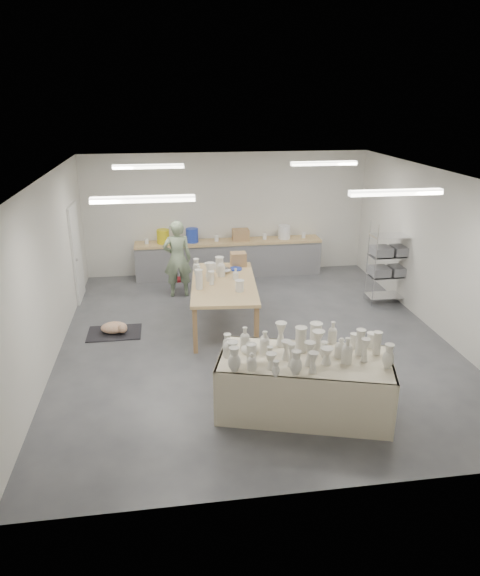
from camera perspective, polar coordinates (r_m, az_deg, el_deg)
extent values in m
plane|color=#424449|center=(9.62, 1.53, -5.64)|extent=(8.00, 8.00, 0.00)
cube|color=white|center=(8.73, 1.71, 12.27)|extent=(7.00, 8.00, 0.02)
cube|color=silver|center=(12.89, -1.46, 8.22)|extent=(7.00, 0.02, 3.00)
cube|color=silver|center=(5.48, 8.89, -9.70)|extent=(7.00, 0.02, 3.00)
cube|color=silver|center=(9.16, -20.52, 1.76)|extent=(0.02, 8.00, 3.00)
cube|color=silver|center=(10.24, 21.33, 3.56)|extent=(0.02, 8.00, 3.00)
cube|color=white|center=(11.72, -17.70, 3.72)|extent=(0.05, 0.90, 2.10)
cube|color=white|center=(7.13, -10.72, 9.67)|extent=(1.40, 0.12, 0.08)
cube|color=white|center=(7.86, 16.94, 10.13)|extent=(1.40, 0.12, 0.08)
cube|color=white|center=(10.59, -10.14, 13.14)|extent=(1.40, 0.12, 0.08)
cube|color=white|center=(11.09, 9.32, 13.51)|extent=(1.40, 0.12, 0.08)
cube|color=tan|center=(12.73, -1.26, 5.14)|extent=(4.60, 0.60, 0.06)
cube|color=slate|center=(12.86, -1.25, 3.21)|extent=(4.60, 0.55, 0.84)
cylinder|color=gold|center=(12.59, -8.55, 5.69)|extent=(0.30, 0.30, 0.34)
cylinder|color=#203BB2|center=(12.61, -5.35, 5.84)|extent=(0.30, 0.30, 0.34)
cylinder|color=white|center=(12.92, 4.94, 6.22)|extent=(0.30, 0.30, 0.34)
cube|color=#A88251|center=(12.73, 0.08, 5.93)|extent=(0.40, 0.30, 0.28)
cylinder|color=white|center=(12.63, -10.34, 5.15)|extent=(0.10, 0.10, 0.14)
cylinder|color=white|center=(12.67, -2.62, 5.52)|extent=(0.10, 0.10, 0.14)
cylinder|color=white|center=(12.84, 2.74, 5.72)|extent=(0.10, 0.10, 0.14)
cylinder|color=white|center=(13.07, 7.07, 5.85)|extent=(0.10, 0.10, 0.14)
cylinder|color=silver|center=(11.11, 14.80, 2.30)|extent=(0.02, 0.02, 1.80)
cylinder|color=silver|center=(11.46, 18.68, 2.44)|extent=(0.02, 0.02, 1.80)
cylinder|color=silver|center=(11.49, 13.97, 2.98)|extent=(0.02, 0.02, 1.80)
cylinder|color=silver|center=(11.83, 17.75, 3.10)|extent=(0.02, 0.02, 1.80)
cube|color=silver|center=(11.70, 15.96, -0.78)|extent=(0.88, 0.48, 0.02)
cube|color=silver|center=(11.55, 16.17, 1.30)|extent=(0.88, 0.48, 0.02)
cube|color=silver|center=(11.42, 16.39, 3.43)|extent=(0.88, 0.48, 0.02)
cube|color=silver|center=(11.30, 16.62, 5.61)|extent=(0.88, 0.48, 0.02)
cube|color=slate|center=(11.43, 15.23, 1.82)|extent=(0.38, 0.42, 0.18)
cube|color=slate|center=(11.61, 17.22, 1.90)|extent=(0.38, 0.42, 0.18)
cube|color=slate|center=(11.30, 15.44, 3.98)|extent=(0.38, 0.42, 0.18)
cube|color=slate|center=(11.48, 17.46, 4.03)|extent=(0.38, 0.42, 0.18)
cube|color=olive|center=(7.45, 7.10, -10.94)|extent=(2.31, 1.53, 0.74)
cube|color=beige|center=(7.22, 7.26, -7.86)|extent=(2.61, 1.76, 0.03)
cube|color=beige|center=(6.98, 8.30, -12.87)|extent=(2.30, 0.71, 0.84)
cube|color=beige|center=(7.88, 6.08, -8.61)|extent=(2.30, 0.71, 0.84)
cube|color=tan|center=(9.84, -1.83, 0.53)|extent=(1.42, 2.52, 0.06)
cube|color=olive|center=(8.92, -4.38, -4.87)|extent=(0.08, 0.08, 0.85)
cube|color=olive|center=(9.05, 2.42, -4.45)|extent=(0.08, 0.08, 0.85)
cube|color=olive|center=(11.03, -5.25, 0.17)|extent=(0.08, 0.08, 0.85)
cube|color=olive|center=(11.13, 0.26, 0.45)|extent=(0.08, 0.08, 0.85)
ellipsoid|color=silver|center=(10.35, -1.64, 2.01)|extent=(0.26, 0.26, 0.12)
cylinder|color=#203BB2|center=(10.53, -0.49, 2.14)|extent=(0.26, 0.26, 0.03)
cylinder|color=white|center=(10.56, -2.60, 2.44)|extent=(0.11, 0.11, 0.12)
cube|color=#A88251|center=(10.75, -0.19, 3.23)|extent=(0.32, 0.26, 0.28)
cube|color=black|center=(10.11, -13.77, -4.86)|extent=(1.00, 0.70, 0.02)
ellipsoid|color=white|center=(10.06, -13.83, -4.27)|extent=(0.58, 0.49, 0.21)
sphere|color=white|center=(9.94, -12.93, -4.40)|extent=(0.18, 0.18, 0.18)
imported|color=gray|center=(11.47, -6.96, 3.25)|extent=(0.65, 0.44, 1.74)
cylinder|color=#A3171E|center=(11.91, -6.89, 0.94)|extent=(0.33, 0.33, 0.04)
cylinder|color=silver|center=(11.95, -6.22, 0.30)|extent=(0.02, 0.02, 0.27)
cylinder|color=silver|center=(12.07, -7.17, 0.45)|extent=(0.02, 0.02, 0.27)
cylinder|color=silver|center=(11.85, -7.18, 0.08)|extent=(0.02, 0.02, 0.27)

